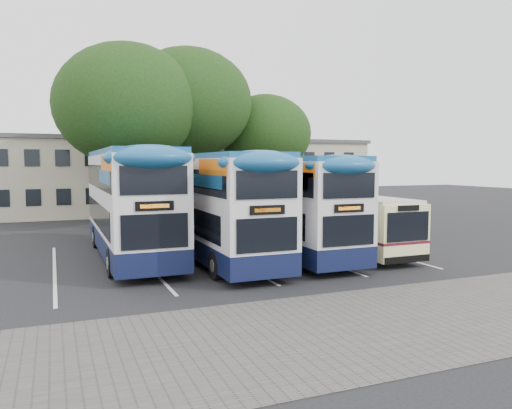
{
  "coord_description": "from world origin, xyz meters",
  "views": [
    {
      "loc": [
        -10.71,
        -15.46,
        4.12
      ],
      "look_at": [
        -2.36,
        5.0,
        2.29
      ],
      "focal_mm": 35.0,
      "sensor_mm": 36.0,
      "label": 1
    }
  ],
  "objects": [
    {
      "name": "ground",
      "position": [
        0.0,
        0.0,
        0.0
      ],
      "size": [
        120.0,
        120.0,
        0.0
      ],
      "primitive_type": "plane",
      "color": "black",
      "rests_on": "ground"
    },
    {
      "name": "paving_strip",
      "position": [
        -2.0,
        -5.0,
        0.01
      ],
      "size": [
        40.0,
        6.0,
        0.01
      ],
      "primitive_type": "cube",
      "color": "#595654",
      "rests_on": "ground"
    },
    {
      "name": "bay_lines",
      "position": [
        -3.75,
        5.0,
        0.01
      ],
      "size": [
        14.12,
        11.0,
        0.01
      ],
      "color": "silver",
      "rests_on": "ground"
    },
    {
      "name": "depot_building",
      "position": [
        0.0,
        26.99,
        3.15
      ],
      "size": [
        32.4,
        8.4,
        6.2
      ],
      "color": "#B5A791",
      "rests_on": "ground"
    },
    {
      "name": "lamp_post",
      "position": [
        6.0,
        19.97,
        5.08
      ],
      "size": [
        0.25,
        1.05,
        9.06
      ],
      "color": "gray",
      "rests_on": "ground"
    },
    {
      "name": "tree_left",
      "position": [
        -6.34,
        16.11,
        7.66
      ],
      "size": [
        8.8,
        8.8,
        11.41
      ],
      "color": "black",
      "rests_on": "ground"
    },
    {
      "name": "tree_mid",
      "position": [
        -2.16,
        17.52,
        8.11
      ],
      "size": [
        8.62,
        8.62,
        11.79
      ],
      "color": "black",
      "rests_on": "ground"
    },
    {
      "name": "tree_right",
      "position": [
        3.78,
        18.24,
        6.25
      ],
      "size": [
        6.69,
        6.69,
        9.11
      ],
      "color": "black",
      "rests_on": "ground"
    },
    {
      "name": "bus_dd_left",
      "position": [
        -7.61,
        6.65,
        2.58
      ],
      "size": [
        2.72,
        11.23,
        4.68
      ],
      "color": "#0F1639",
      "rests_on": "ground"
    },
    {
      "name": "bus_dd_mid",
      "position": [
        -4.28,
        4.73,
        2.48
      ],
      "size": [
        2.62,
        10.8,
        4.5
      ],
      "color": "#0F1639",
      "rests_on": "ground"
    },
    {
      "name": "bus_dd_right",
      "position": [
        -1.06,
        4.79,
        2.42
      ],
      "size": [
        2.55,
        10.53,
        4.39
      ],
      "color": "#0F1639",
      "rests_on": "ground"
    },
    {
      "name": "bus_single",
      "position": [
        1.97,
        4.52,
        1.5
      ],
      "size": [
        2.26,
        8.87,
        2.64
      ],
      "color": "#FFFDAA",
      "rests_on": "ground"
    }
  ]
}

